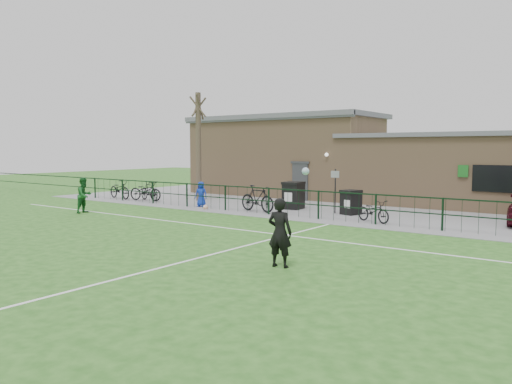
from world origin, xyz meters
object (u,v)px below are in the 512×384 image
Objects in this scene: wheelie_bin_left at (293,196)px; bicycle_a at (120,189)px; bicycle_e at (373,211)px; outfield_player at (84,195)px; bicycle_d at (257,199)px; ball_ground at (206,207)px; sign_post at (335,191)px; spectator_child at (201,194)px; wheelie_bin_right at (351,203)px; bicycle_c at (145,191)px; bicycle_b at (149,191)px; bare_tree at (198,147)px.

wheelie_bin_left is 10.94m from bicycle_a.
outfield_player reaches higher than bicycle_e.
bicycle_a is 10.02m from bicycle_d.
sign_post is at bearing 21.91° from ball_ground.
wheelie_bin_left reaches higher than bicycle_a.
sign_post is 1.59× the size of spectator_child.
wheelie_bin_left is 0.97× the size of spectator_child.
outfield_player reaches higher than ball_ground.
bicycle_c is (-11.82, -1.42, 0.05)m from wheelie_bin_right.
bicycle_b is (-10.95, -1.19, -0.45)m from sign_post.
bicycle_c is at bearing 95.96° from bicycle_d.
bicycle_a is at bearing -156.59° from bare_tree.
sign_post is 0.96× the size of bicycle_c.
bicycle_a is 8.75× the size of ball_ground.
bicycle_a is (-13.17, -1.46, -0.45)m from sign_post.
bicycle_b is at bearing -157.98° from wheelie_bin_right.
outfield_player is at bearing -143.46° from spectator_child.
sign_post is 0.95× the size of bicycle_a.
bicycle_d is (7.90, -0.24, 0.06)m from bicycle_c.
bicycle_a is 1.30× the size of outfield_player.
wheelie_bin_left is 0.73× the size of bicycle_e.
bare_tree is 4.90× the size of wheelie_bin_left.
ball_ground is (5.33, -0.94, -0.45)m from bicycle_c.
bare_tree is 3.77m from spectator_child.
outfield_player is (1.60, -5.29, 0.24)m from bicycle_b.
spectator_child reaches higher than bicycle_e.
sign_post is 2.96m from bicycle_e.
bicycle_a reaches higher than bicycle_c.
wheelie_bin_left reaches higher than ball_ground.
bicycle_b is 13.44m from bicycle_e.
bare_tree is 11.65m from bicycle_e.
ball_ground is at bearing -147.92° from wheelie_bin_left.
bare_tree is 3.71× the size of outfield_player.
bicycle_d is (-3.91, -1.66, 0.11)m from wheelie_bin_right.
bicycle_b is at bearing -143.45° from bare_tree.
wheelie_bin_right is 0.55× the size of bicycle_b.
outfield_player reaches higher than bicycle_c.
outfield_player reaches higher than bicycle_d.
bare_tree reaches higher than bicycle_a.
bicycle_e is at bearing -76.96° from outfield_player.
bare_tree is at bearing -62.31° from bicycle_c.
wheelie_bin_left is 0.60× the size of bicycle_d.
bicycle_c is at bearing -77.61° from bicycle_a.
spectator_child is (6.53, -0.16, 0.08)m from bicycle_a.
wheelie_bin_right reaches higher than bicycle_e.
bicycle_a reaches higher than ball_ground.
bicycle_a is (-13.93, -1.51, 0.05)m from wheelie_bin_right.
bicycle_e is (4.85, -1.81, -0.17)m from wheelie_bin_left.
bicycle_c is 4.42m from spectator_child.
bicycle_a is at bearing 109.41° from bicycle_b.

